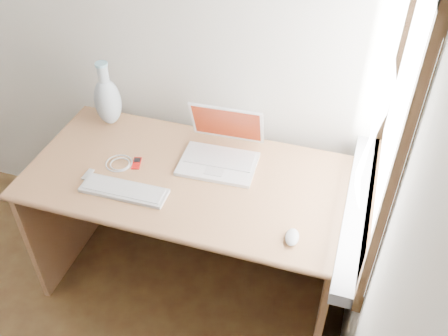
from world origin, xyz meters
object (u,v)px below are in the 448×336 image
(laptop, at_px, (221,150))
(vase, at_px, (108,100))
(external_keyboard, at_px, (124,190))
(desk, at_px, (195,197))

(laptop, distance_m, vase, 0.64)
(external_keyboard, bearing_deg, laptop, 44.68)
(desk, xyz_separation_m, external_keyboard, (-0.22, -0.27, 0.23))
(laptop, relative_size, external_keyboard, 0.93)
(laptop, bearing_deg, desk, -153.02)
(desk, height_order, laptop, laptop)
(desk, distance_m, external_keyboard, 0.42)
(desk, relative_size, vase, 4.25)
(vase, bearing_deg, laptop, -10.39)
(vase, bearing_deg, desk, -19.40)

